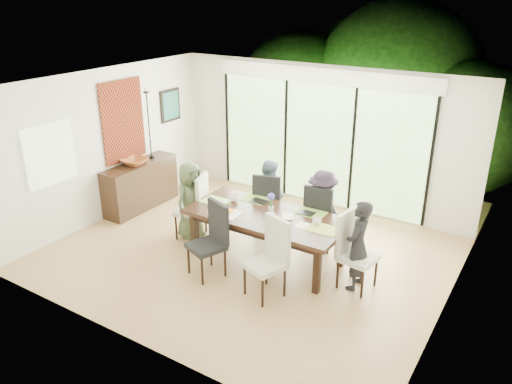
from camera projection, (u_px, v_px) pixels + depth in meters
The scene contains 62 objects.
floor at pixel (248, 255), 8.00m from camera, with size 6.00×5.00×0.01m, color olive.
ceiling at pixel (246, 85), 6.97m from camera, with size 6.00×5.00×0.01m, color white.
wall_back at pixel (319, 137), 9.45m from camera, with size 6.00×0.02×2.70m, color silver.
wall_front at pixel (123, 243), 5.52m from camera, with size 6.00×0.02×2.70m, color beige.
wall_left at pixel (107, 145), 8.96m from camera, with size 0.02×5.00×2.70m, color beige.
wall_right at pixel (456, 223), 6.00m from camera, with size 0.02×5.00×2.70m, color white.
glass_doors at pixel (318, 145), 9.47m from camera, with size 4.20×0.02×2.30m, color #598C3F.
blinds_header at pixel (321, 75), 8.97m from camera, with size 4.40×0.06×0.28m, color white.
mullion_a at pixel (227, 129), 10.50m from camera, with size 0.05×0.04×2.30m, color black.
mullion_b at pixel (286, 139), 9.81m from camera, with size 0.05×0.04×2.30m, color black.
mullion_c at pixel (353, 151), 9.12m from camera, with size 0.05×0.04×2.30m, color black.
mullion_d at pixel (430, 164), 8.43m from camera, with size 0.05×0.04×2.30m, color black.
side_window at pixel (50, 155), 7.95m from camera, with size 0.02×0.90×1.00m, color #8CAD7F.
deck at pixel (334, 190), 10.68m from camera, with size 6.00×1.80×0.10m, color brown.
rail_top at pixel (350, 153), 11.07m from camera, with size 6.00×0.08×0.06m, color brown.
foliage_left at pixel (301, 97), 12.40m from camera, with size 3.20×3.20×3.20m, color #14380F.
foliage_mid at pixel (397, 87), 11.65m from camera, with size 4.00×4.00×4.00m, color #14380F.
foliage_right at pixel (467, 128), 10.35m from camera, with size 2.80×2.80×2.80m, color #14380F.
foliage_far at pixel (366, 86), 12.76m from camera, with size 3.60×3.60×3.60m, color #14380F.
table_top at pixel (266, 216), 7.60m from camera, with size 2.46×1.13×0.06m, color black.
table_apron at pixel (266, 222), 7.63m from camera, with size 2.26×0.92×0.10m, color black.
table_leg_fl at pixel (194, 232), 7.94m from camera, with size 0.09×0.09×0.71m, color black.
table_leg_fr at pixel (317, 270), 6.88m from camera, with size 0.09×0.09×0.71m, color black.
table_leg_bl at pixel (226, 213), 8.61m from camera, with size 0.09×0.09×0.71m, color black.
table_leg_br at pixel (342, 245), 7.55m from camera, with size 0.09×0.09×0.71m, color black.
chair_left_end at pixel (190, 205), 8.40m from camera, with size 0.47×0.47×1.13m, color beige, non-canonical shape.
chair_right_end at pixel (359, 252), 6.93m from camera, with size 0.47×0.47×1.13m, color silver, non-canonical shape.
chair_far_left at pixel (269, 202), 8.55m from camera, with size 0.47×0.47×1.13m, color black, non-canonical shape.
chair_far_right at pixel (322, 215), 8.06m from camera, with size 0.47×0.47×1.13m, color black, non-canonical shape.
chair_near_left at pixel (206, 241), 7.23m from camera, with size 0.47×0.47×1.13m, color black, non-canonical shape.
chair_near_right at pixel (265, 259), 6.74m from camera, with size 0.47×0.47×1.13m, color beige, non-canonical shape.
person_left_end at pixel (191, 200), 8.36m from camera, with size 0.62×0.39×1.32m, color #455337.
person_right_end at pixel (358, 245), 6.90m from camera, with size 0.62×0.39×1.32m, color black.
person_far_left at pixel (269, 197), 8.50m from camera, with size 0.62×0.39×1.32m, color slate.
person_far_right at pixel (322, 210), 8.01m from camera, with size 0.62×0.39×1.32m, color #251D2B.
placemat_left at pixel (216, 201), 8.05m from camera, with size 0.45×0.33×0.01m, color #85BC43.
placemat_right at pixel (323, 229), 7.12m from camera, with size 0.45×0.33×0.01m, color #9EB540.
placemat_far_l at pixel (255, 199), 8.12m from camera, with size 0.45×0.33×0.01m, color #85B13F.
placemat_far_r at pixel (311, 213), 7.63m from camera, with size 0.45×0.33×0.01m, color #75A23A.
placemat_paper at pixel (225, 213), 7.62m from camera, with size 0.45×0.33×0.01m, color white.
tablet_far_l at pixel (259, 201), 8.03m from camera, with size 0.27×0.18×0.01m, color black.
tablet_far_r at pixel (306, 213), 7.61m from camera, with size 0.25×0.17×0.01m, color black.
papers at pixel (306, 226), 7.20m from camera, with size 0.31×0.23×0.00m, color white.
platter_base at pixel (225, 212), 7.62m from camera, with size 0.27×0.27×0.02m, color white.
platter_snacks at pixel (225, 211), 7.61m from camera, with size 0.21×0.21×0.01m, color orange.
vase at pixel (271, 210), 7.58m from camera, with size 0.08×0.08×0.12m, color silver.
hyacinth_stems at pixel (271, 203), 7.53m from camera, with size 0.04×0.04×0.16m, color #337226.
hyacinth_blooms at pixel (271, 197), 7.49m from camera, with size 0.11×0.11×0.11m, color #4D46AF.
laptop at pixel (217, 204), 7.92m from camera, with size 0.34×0.22×0.03m, color silver.
cup_a at pixel (234, 199), 8.03m from camera, with size 0.13×0.13×0.10m, color white.
cup_b at pixel (272, 216), 7.42m from camera, with size 0.10×0.10×0.09m, color white.
cup_c at pixel (317, 221), 7.25m from camera, with size 0.13×0.13×0.10m, color white.
book at pixel (282, 216), 7.50m from camera, with size 0.17×0.23×0.02m, color white.
sideboard at pixel (141, 185), 9.56m from camera, with size 0.45×1.61×0.90m, color black.
bowl at pixel (135, 162), 9.29m from camera, with size 0.48×0.48×0.12m, color brown.
candlestick_base at pixel (152, 157), 9.65m from camera, with size 0.10×0.10×0.04m, color black.
candlestick_shaft at pixel (149, 125), 9.41m from camera, with size 0.02×0.02×1.26m, color black.
candlestick_pan at pixel (146, 92), 9.18m from camera, with size 0.10×0.10×0.03m, color black.
candle at pixel (146, 89), 9.15m from camera, with size 0.04×0.04×0.10m, color silver.
tapestry at pixel (123, 121), 9.12m from camera, with size 0.02×1.00×1.50m, color maroon.
art_frame at pixel (170, 105), 10.12m from camera, with size 0.03×0.55×0.65m, color black.
art_canvas at pixel (171, 105), 10.11m from camera, with size 0.01×0.45×0.55m, color #19524E.
Camera 1 is at (3.84, -5.86, 3.98)m, focal length 35.00 mm.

